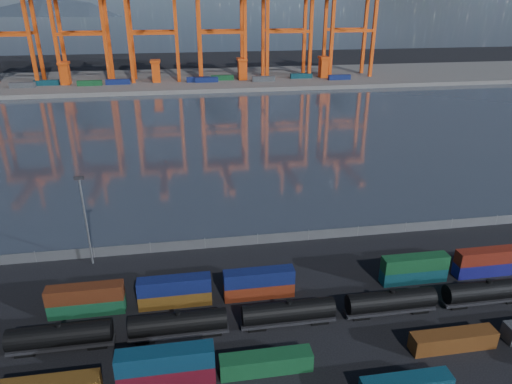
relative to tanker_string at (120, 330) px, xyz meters
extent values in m
plane|color=black|center=(22.72, -4.47, -2.12)|extent=(700.00, 700.00, 0.00)
plane|color=#2C3440|center=(22.72, 100.53, -2.12)|extent=(700.00, 700.00, 0.00)
cube|color=#514F4C|center=(22.72, 205.53, -1.12)|extent=(700.00, 70.00, 2.00)
cube|color=#5C0D1A|center=(6.26, -8.17, -0.86)|extent=(11.71, 2.38, 2.54)
cube|color=#0D3148|center=(6.26, -8.17, 1.68)|extent=(11.71, 2.38, 2.54)
cube|color=#144D27|center=(18.54, -8.17, -0.86)|extent=(11.71, 2.38, 2.54)
cube|color=#5D3212|center=(44.01, -8.17, -0.86)|extent=(11.71, 2.38, 2.54)
cube|color=#13492A|center=(-5.67, 7.31, -0.93)|extent=(11.03, 2.24, 2.39)
cube|color=#512310|center=(-5.67, 7.31, 1.46)|extent=(11.03, 2.24, 2.39)
cube|color=brown|center=(7.27, 7.31, -0.93)|extent=(11.03, 2.24, 2.39)
cube|color=#0F194E|center=(7.27, 7.31, 1.46)|extent=(11.03, 2.24, 2.39)
cube|color=maroon|center=(20.23, 7.31, -0.93)|extent=(11.03, 2.24, 2.39)
cube|color=#0F194E|center=(20.23, 7.31, 1.46)|extent=(11.03, 2.24, 2.39)
cube|color=#0C3A43|center=(46.13, 7.31, -0.93)|extent=(11.03, 2.24, 2.39)
cube|color=#134824|center=(46.13, 7.31, 1.46)|extent=(11.03, 2.24, 2.39)
cube|color=navy|center=(59.23, 7.31, -0.93)|extent=(11.03, 2.24, 2.39)
cube|color=maroon|center=(59.23, 7.31, 1.46)|extent=(11.03, 2.24, 2.39)
cylinder|color=black|center=(-7.75, 0.00, 0.22)|extent=(13.27, 2.96, 2.96)
cylinder|color=black|center=(-7.75, 0.00, 1.86)|extent=(0.82, 0.82, 0.51)
cube|color=black|center=(-7.75, 0.00, -1.41)|extent=(13.78, 2.04, 0.41)
cube|color=black|center=(-12.34, 0.00, -1.82)|extent=(2.55, 1.84, 0.61)
cube|color=black|center=(-3.16, 0.00, -1.82)|extent=(2.55, 1.84, 0.61)
cylinder|color=black|center=(7.75, 0.00, 0.22)|extent=(13.27, 2.96, 2.96)
cylinder|color=black|center=(7.75, 0.00, 1.86)|extent=(0.82, 0.82, 0.51)
cube|color=black|center=(7.75, 0.00, -1.41)|extent=(13.78, 2.04, 0.41)
cube|color=black|center=(3.16, 0.00, -1.82)|extent=(2.55, 1.84, 0.61)
cube|color=black|center=(12.34, 0.00, -1.82)|extent=(2.55, 1.84, 0.61)
cylinder|color=black|center=(23.25, 0.00, 0.22)|extent=(13.27, 2.96, 2.96)
cylinder|color=black|center=(23.25, 0.00, 1.86)|extent=(0.82, 0.82, 0.51)
cube|color=black|center=(23.25, 0.00, -1.41)|extent=(13.78, 2.04, 0.41)
cube|color=black|center=(18.66, 0.00, -1.82)|extent=(2.55, 1.84, 0.61)
cube|color=black|center=(27.84, 0.00, -1.82)|extent=(2.55, 1.84, 0.61)
cylinder|color=black|center=(38.75, 0.00, 0.22)|extent=(13.27, 2.96, 2.96)
cylinder|color=black|center=(38.75, 0.00, 1.86)|extent=(0.82, 0.82, 0.51)
cube|color=black|center=(38.75, 0.00, -1.41)|extent=(13.78, 2.04, 0.41)
cube|color=black|center=(34.16, 0.00, -1.82)|extent=(2.55, 1.84, 0.61)
cube|color=black|center=(43.34, 0.00, -1.82)|extent=(2.55, 1.84, 0.61)
cylinder|color=black|center=(54.25, 0.00, 0.22)|extent=(13.27, 2.96, 2.96)
cylinder|color=black|center=(54.25, 0.00, 1.86)|extent=(0.82, 0.82, 0.51)
cube|color=black|center=(54.25, 0.00, -1.41)|extent=(13.78, 2.04, 0.41)
cube|color=black|center=(49.66, 0.00, -1.82)|extent=(2.55, 1.84, 0.61)
cube|color=black|center=(58.84, 0.00, -1.82)|extent=(2.55, 1.84, 0.61)
cube|color=#595B5E|center=(22.72, 23.53, -1.12)|extent=(160.00, 0.06, 2.00)
cylinder|color=slate|center=(-17.28, 23.53, -1.02)|extent=(0.12, 0.12, 2.20)
cylinder|color=slate|center=(-7.28, 23.53, -1.02)|extent=(0.12, 0.12, 2.20)
cylinder|color=slate|center=(2.72, 23.53, -1.02)|extent=(0.12, 0.12, 2.20)
cylinder|color=slate|center=(12.72, 23.53, -1.02)|extent=(0.12, 0.12, 2.20)
cylinder|color=slate|center=(22.72, 23.53, -1.02)|extent=(0.12, 0.12, 2.20)
cylinder|color=slate|center=(32.72, 23.53, -1.02)|extent=(0.12, 0.12, 2.20)
cylinder|color=slate|center=(42.72, 23.53, -1.02)|extent=(0.12, 0.12, 2.20)
cylinder|color=slate|center=(52.72, 23.53, -1.02)|extent=(0.12, 0.12, 2.20)
cylinder|color=slate|center=(62.72, 23.53, -1.02)|extent=(0.12, 0.12, 2.20)
cylinder|color=slate|center=(72.72, 23.53, -1.02)|extent=(0.12, 0.12, 2.20)
cylinder|color=slate|center=(-7.28, 21.53, 5.88)|extent=(0.36, 0.36, 16.00)
cube|color=black|center=(-7.28, 21.53, 14.18)|extent=(1.60, 0.40, 0.60)
cube|color=#E54910|center=(-60.62, 194.17, 21.71)|extent=(1.70, 1.70, 47.68)
cube|color=#E54910|center=(-60.62, 206.89, 21.71)|extent=(1.70, 1.70, 47.68)
cube|color=#E54910|center=(-72.28, 194.17, 24.10)|extent=(23.31, 1.48, 1.48)
cube|color=#E54910|center=(-72.28, 206.89, 24.10)|extent=(23.31, 1.48, 1.48)
cube|color=#E54910|center=(-48.93, 194.17, 21.71)|extent=(1.70, 1.70, 47.68)
cube|color=#E54910|center=(-48.93, 206.89, 21.71)|extent=(1.70, 1.70, 47.68)
cube|color=#E54910|center=(-25.62, 194.17, 21.71)|extent=(1.70, 1.70, 47.68)
cube|color=#E54910|center=(-25.62, 206.89, 21.71)|extent=(1.70, 1.70, 47.68)
cube|color=#E54910|center=(-37.28, 194.17, 24.10)|extent=(23.31, 1.48, 1.48)
cube|color=#E54910|center=(-37.28, 206.89, 24.10)|extent=(23.31, 1.48, 1.48)
cube|color=#E54910|center=(-13.93, 194.17, 21.71)|extent=(1.70, 1.70, 47.68)
cube|color=#E54910|center=(-13.93, 206.89, 21.71)|extent=(1.70, 1.70, 47.68)
cube|color=#E54910|center=(9.38, 194.17, 21.71)|extent=(1.70, 1.70, 47.68)
cube|color=#E54910|center=(9.38, 206.89, 21.71)|extent=(1.70, 1.70, 47.68)
cube|color=#E54910|center=(-2.28, 194.17, 24.10)|extent=(23.31, 1.48, 1.48)
cube|color=#E54910|center=(-2.28, 206.89, 24.10)|extent=(23.31, 1.48, 1.48)
cube|color=#E54910|center=(21.07, 194.17, 21.71)|extent=(1.70, 1.70, 47.68)
cube|color=#E54910|center=(21.07, 206.89, 21.71)|extent=(1.70, 1.70, 47.68)
cube|color=#E54910|center=(44.38, 194.17, 21.71)|extent=(1.70, 1.70, 47.68)
cube|color=#E54910|center=(44.38, 206.89, 21.71)|extent=(1.70, 1.70, 47.68)
cube|color=#E54910|center=(32.72, 194.17, 24.10)|extent=(23.31, 1.48, 1.48)
cube|color=#E54910|center=(32.72, 206.89, 24.10)|extent=(23.31, 1.48, 1.48)
cube|color=#E54910|center=(56.07, 194.17, 21.71)|extent=(1.70, 1.70, 47.68)
cube|color=#E54910|center=(56.07, 206.89, 21.71)|extent=(1.70, 1.70, 47.68)
cube|color=#E54910|center=(79.38, 194.17, 21.71)|extent=(1.70, 1.70, 47.68)
cube|color=#E54910|center=(79.38, 206.89, 21.71)|extent=(1.70, 1.70, 47.68)
cube|color=#E54910|center=(67.72, 194.17, 24.10)|extent=(23.31, 1.48, 1.48)
cube|color=#E54910|center=(67.72, 206.89, 24.10)|extent=(23.31, 1.48, 1.48)
cube|color=#E54910|center=(91.07, 194.17, 21.71)|extent=(1.70, 1.70, 47.68)
cube|color=#E54910|center=(91.07, 206.89, 21.71)|extent=(1.70, 1.70, 47.68)
cube|color=#E54910|center=(114.38, 194.17, 21.71)|extent=(1.70, 1.70, 47.68)
cube|color=#E54910|center=(114.38, 206.89, 21.71)|extent=(1.70, 1.70, 47.68)
cube|color=#E54910|center=(102.72, 194.17, 24.10)|extent=(23.31, 1.48, 1.48)
cube|color=#E54910|center=(102.72, 206.89, 24.10)|extent=(23.31, 1.48, 1.48)
cube|color=navy|center=(23.38, 190.21, 1.18)|extent=(12.00, 2.44, 2.60)
cube|color=navy|center=(94.07, 186.46, 1.18)|extent=(12.00, 2.44, 2.60)
cube|color=navy|center=(19.08, 191.61, 1.18)|extent=(12.00, 2.44, 2.60)
cube|color=#0C3842|center=(-56.57, 194.01, 1.18)|extent=(12.00, 2.44, 2.60)
cube|color=#3F4244|center=(-66.51, 189.26, 1.18)|extent=(12.00, 2.44, 2.60)
cube|color=#3F4244|center=(53.10, 188.23, 1.18)|extent=(12.00, 2.44, 2.60)
cube|color=#144C23|center=(-35.02, 189.73, 1.18)|extent=(12.00, 2.44, 2.60)
cube|color=navy|center=(-21.44, 191.06, 1.18)|extent=(12.00, 2.44, 2.60)
cube|color=#144C23|center=(32.06, 195.01, 1.18)|extent=(12.00, 2.44, 2.60)
cube|color=#0C3842|center=(75.13, 194.36, 1.18)|extent=(12.00, 2.44, 2.60)
cube|color=#E54910|center=(-47.28, 195.53, 4.88)|extent=(4.00, 6.00, 10.00)
cube|color=#E54910|center=(-47.28, 195.53, 10.38)|extent=(5.00, 7.00, 1.20)
cube|color=#E54910|center=(-2.28, 195.53, 4.88)|extent=(4.00, 6.00, 10.00)
cube|color=#E54910|center=(-2.28, 195.53, 10.38)|extent=(5.00, 7.00, 1.20)
cube|color=#E54910|center=(42.72, 195.53, 4.88)|extent=(4.00, 6.00, 10.00)
cube|color=#E54910|center=(42.72, 195.53, 10.38)|extent=(5.00, 7.00, 1.20)
cube|color=#E54910|center=(87.72, 195.53, 4.88)|extent=(4.00, 6.00, 10.00)
cube|color=#E54910|center=(87.72, 195.53, 10.38)|extent=(5.00, 7.00, 1.20)
camera|label=1|loc=(10.24, -51.42, 41.61)|focal=32.00mm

